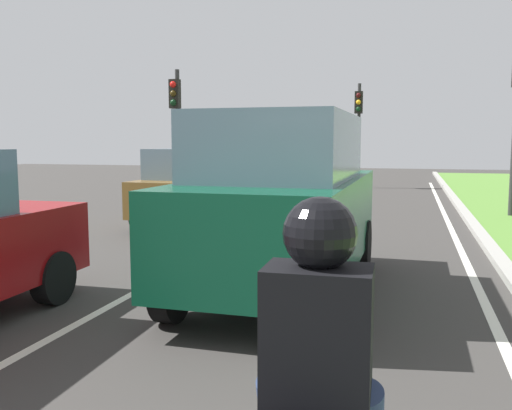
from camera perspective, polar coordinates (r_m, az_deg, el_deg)
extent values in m
plane|color=#383533|center=(11.89, 2.36, -2.85)|extent=(60.00, 60.00, 0.00)
cube|color=silver|center=(12.06, -0.88, -2.69)|extent=(0.12, 32.00, 0.01)
cube|color=silver|center=(11.62, 19.95, -3.45)|extent=(0.12, 32.00, 0.01)
cube|color=#9E9B93|center=(11.66, 22.42, -3.24)|extent=(0.24, 48.00, 0.12)
cube|color=#0C472D|center=(7.11, 2.81, -1.63)|extent=(1.95, 4.52, 1.10)
cube|color=slate|center=(6.90, 2.56, 6.04)|extent=(1.73, 2.72, 0.80)
cylinder|color=black|center=(8.89, -0.41, -3.57)|extent=(0.23, 0.76, 0.76)
cylinder|color=black|center=(8.56, 10.90, -4.08)|extent=(0.23, 0.76, 0.76)
cylinder|color=black|center=(6.08, -8.77, -8.39)|extent=(0.23, 0.76, 0.76)
cylinder|color=black|center=(5.60, 7.93, -9.71)|extent=(0.23, 0.76, 0.76)
cylinder|color=black|center=(7.10, -20.14, -7.06)|extent=(0.23, 0.64, 0.64)
cube|color=brown|center=(13.15, -6.35, 1.10)|extent=(1.78, 3.76, 0.80)
cube|color=slate|center=(12.88, -6.85, 4.27)|extent=(1.55, 1.96, 0.68)
cylinder|color=black|center=(14.64, -7.01, 0.07)|extent=(0.24, 0.61, 0.60)
cylinder|color=black|center=(14.08, -1.43, -0.15)|extent=(0.24, 0.61, 0.60)
cylinder|color=black|center=(12.42, -11.89, -1.18)|extent=(0.24, 0.61, 0.60)
cylinder|color=black|center=(11.75, -5.49, -1.51)|extent=(0.24, 0.61, 0.60)
ellipsoid|color=#0C143F|center=(2.67, 7.51, -18.83)|extent=(0.29, 0.51, 0.24)
cube|color=black|center=(2.15, 6.35, -14.19)|extent=(0.41, 0.27, 0.60)
sphere|color=black|center=(2.07, 6.61, -2.96)|extent=(0.28, 0.28, 0.28)
cylinder|color=#2D2D2D|center=(18.02, -8.03, 7.01)|extent=(0.14, 0.14, 4.21)
cube|color=black|center=(17.90, -8.36, 11.26)|extent=(0.32, 0.24, 0.90)
sphere|color=red|center=(17.81, -8.55, 12.19)|extent=(0.20, 0.20, 0.20)
sphere|color=#382B0C|center=(17.78, -8.54, 11.29)|extent=(0.20, 0.20, 0.20)
sphere|color=black|center=(17.76, -8.52, 10.39)|extent=(0.20, 0.20, 0.20)
cylinder|color=#2D2D2D|center=(23.68, 10.52, 6.99)|extent=(0.14, 0.14, 4.34)
cube|color=black|center=(23.53, 10.54, 10.36)|extent=(0.32, 0.24, 0.90)
sphere|color=#3F0F0F|center=(23.42, 10.53, 11.06)|extent=(0.20, 0.20, 0.20)
sphere|color=#F2AD19|center=(23.40, 10.52, 10.38)|extent=(0.20, 0.20, 0.20)
sphere|color=black|center=(23.38, 10.50, 9.70)|extent=(0.20, 0.20, 0.20)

